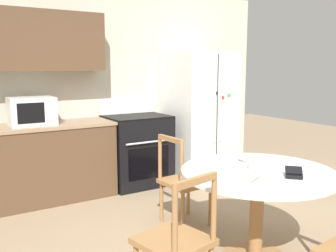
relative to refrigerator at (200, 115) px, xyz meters
name	(u,v)px	position (x,y,z in m)	size (l,w,h in m)	color
back_wall	(75,75)	(-1.66, 0.40, 0.57)	(5.20, 0.44, 2.60)	beige
kitchen_counter	(16,166)	(-2.47, 0.10, -0.42)	(2.21, 0.64, 0.90)	brown
refrigerator	(200,115)	(0.00, 0.00, 0.00)	(0.83, 0.81, 1.75)	white
oven_range	(137,149)	(-0.96, 0.07, -0.41)	(0.79, 0.68, 1.08)	black
microwave	(32,111)	(-2.26, 0.08, 0.18)	(0.49, 0.35, 0.31)	white
dining_table	(257,188)	(-1.05, -2.20, -0.27)	(1.21, 1.21, 0.74)	white
dining_chair_far	(183,182)	(-1.17, -1.33, -0.44)	(0.45, 0.45, 0.90)	#9E7042
dining_chair_left	(177,242)	(-1.91, -2.36, -0.44)	(0.50, 0.50, 0.90)	#9E7042
candle_glass	(254,165)	(-1.06, -2.17, -0.09)	(0.08, 0.08, 0.09)	silver
folded_napkin	(253,177)	(-1.27, -2.37, -0.11)	(0.17, 0.11, 0.05)	beige
wallet	(294,174)	(-0.95, -2.47, -0.10)	(0.17, 0.17, 0.07)	black
mail_stack	(258,162)	(-0.88, -2.03, -0.12)	(0.30, 0.35, 0.02)	white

